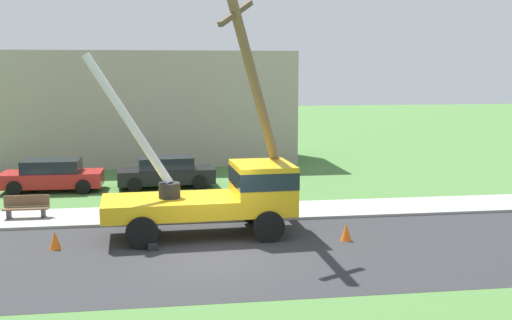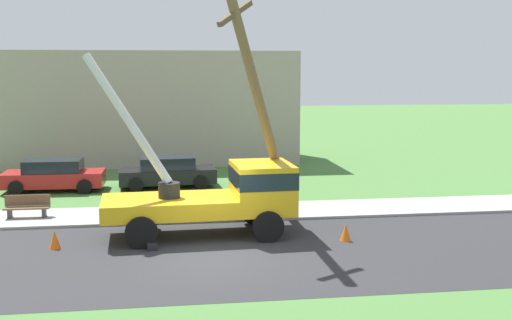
{
  "view_description": "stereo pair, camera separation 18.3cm",
  "coord_description": "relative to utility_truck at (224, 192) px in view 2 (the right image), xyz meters",
  "views": [
    {
      "loc": [
        -1.64,
        -18.24,
        5.51
      ],
      "look_at": [
        1.66,
        3.42,
        2.32
      ],
      "focal_mm": 44.85,
      "sensor_mm": 36.0,
      "label": 1
    },
    {
      "loc": [
        -1.46,
        -18.27,
        5.51
      ],
      "look_at": [
        1.66,
        3.42,
        2.32
      ],
      "focal_mm": 44.85,
      "sensor_mm": 36.0,
      "label": 2
    }
  ],
  "objects": [
    {
      "name": "traffic_cone_ahead",
      "position": [
        3.78,
        -1.4,
        -1.13
      ],
      "size": [
        0.36,
        0.36,
        0.56
      ],
      "primitive_type": "cone",
      "color": "orange",
      "rests_on": "ground"
    },
    {
      "name": "traffic_cone_curbside",
      "position": [
        1.63,
        0.92,
        -1.13
      ],
      "size": [
        0.36,
        0.36,
        0.56
      ],
      "primitive_type": "cone",
      "color": "orange",
      "rests_on": "ground"
    },
    {
      "name": "traffic_cone_behind",
      "position": [
        -5.29,
        -1.0,
        -1.13
      ],
      "size": [
        0.36,
        0.36,
        0.56
      ],
      "primitive_type": "cone",
      "color": "orange",
      "rests_on": "ground"
    },
    {
      "name": "sidewalk_strip",
      "position": [
        -0.43,
        2.95,
        -1.36
      ],
      "size": [
        80.0,
        2.81,
        0.1
      ],
      "primitive_type": "cube",
      "color": "#9E9E99",
      "rests_on": "ground"
    },
    {
      "name": "leaning_utility_pole",
      "position": [
        1.29,
        0.37,
        2.8
      ],
      "size": [
        3.15,
        3.4,
        8.26
      ],
      "color": "brown",
      "rests_on": "ground"
    },
    {
      "name": "lowrise_building_backdrop",
      "position": [
        -3.34,
        17.4,
        1.79
      ],
      "size": [
        18.0,
        6.0,
        6.4
      ],
      "primitive_type": "cube",
      "color": "#A5998C",
      "rests_on": "ground"
    },
    {
      "name": "parked_sedan_red",
      "position": [
        -6.85,
        8.6,
        -0.7
      ],
      "size": [
        4.44,
        2.09,
        1.42
      ],
      "color": "#B21E1E",
      "rests_on": "ground"
    },
    {
      "name": "park_bench",
      "position": [
        -6.89,
        3.02,
        -0.95
      ],
      "size": [
        1.6,
        0.45,
        0.9
      ],
      "color": "brown",
      "rests_on": "ground"
    },
    {
      "name": "road_asphalt",
      "position": [
        -0.43,
        -2.38,
        -1.4
      ],
      "size": [
        80.0,
        7.86,
        0.01
      ],
      "primitive_type": "cube",
      "color": "#2B2B2D",
      "rests_on": "ground"
    },
    {
      "name": "parked_sedan_black",
      "position": [
        -1.81,
        8.77,
        -0.7
      ],
      "size": [
        4.52,
        2.23,
        1.42
      ],
      "color": "black",
      "rests_on": "ground"
    },
    {
      "name": "ground_plane",
      "position": [
        -0.43,
        9.62,
        -1.41
      ],
      "size": [
        120.0,
        120.0,
        0.0
      ],
      "primitive_type": "plane",
      "color": "#477538"
    },
    {
      "name": "utility_truck",
      "position": [
        0.0,
        0.0,
        0.0
      ],
      "size": [
        6.86,
        3.21,
        5.98
      ],
      "color": "gold",
      "rests_on": "ground"
    }
  ]
}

